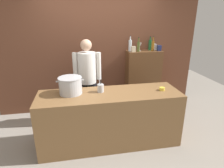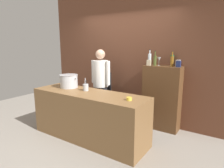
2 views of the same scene
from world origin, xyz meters
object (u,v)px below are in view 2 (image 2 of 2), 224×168
(spice_tin_silver, at_px, (178,63))
(spice_tin_navy, at_px, (178,64))
(butter_jar, at_px, (129,99))
(chef, at_px, (101,81))
(spice_tin_cream, at_px, (149,63))
(wine_bottle_amber, at_px, (172,61))
(wine_bottle_clear, at_px, (150,59))
(utensil_crock, at_px, (86,87))
(wine_bottle_olive, at_px, (155,60))
(wine_bottle_green, at_px, (172,60))
(stockpot_large, at_px, (69,81))
(wine_glass_short, at_px, (159,59))

(spice_tin_silver, relative_size, spice_tin_navy, 1.09)
(butter_jar, distance_m, spice_tin_silver, 1.45)
(chef, relative_size, spice_tin_cream, 14.38)
(chef, relative_size, spice_tin_navy, 13.97)
(wine_bottle_amber, xyz_separation_m, spice_tin_navy, (0.14, -0.03, -0.05))
(wine_bottle_clear, bearing_deg, spice_tin_silver, 5.56)
(butter_jar, relative_size, spice_tin_cream, 0.78)
(utensil_crock, xyz_separation_m, spice_tin_silver, (1.37, 1.20, 0.44))
(wine_bottle_clear, distance_m, spice_tin_cream, 0.14)
(wine_bottle_olive, relative_size, wine_bottle_green, 1.02)
(butter_jar, bearing_deg, wine_bottle_olive, 92.54)
(stockpot_large, relative_size, wine_bottle_olive, 1.41)
(wine_bottle_clear, height_order, spice_tin_silver, wine_bottle_clear)
(wine_bottle_amber, bearing_deg, wine_bottle_green, 106.29)
(spice_tin_cream, bearing_deg, wine_bottle_green, 19.68)
(stockpot_large, distance_m, butter_jar, 1.48)
(wine_bottle_amber, distance_m, spice_tin_silver, 0.15)
(wine_bottle_olive, bearing_deg, butter_jar, -87.46)
(utensil_crock, xyz_separation_m, butter_jar, (1.00, -0.11, -0.04))
(wine_bottle_clear, height_order, wine_glass_short, wine_bottle_clear)
(spice_tin_navy, bearing_deg, spice_tin_cream, -177.62)
(utensil_crock, relative_size, wine_bottle_olive, 0.81)
(wine_bottle_clear, relative_size, spice_tin_cream, 2.80)
(butter_jar, xyz_separation_m, spice_tin_silver, (0.37, 1.31, 0.48))
(wine_bottle_green, bearing_deg, wine_bottle_olive, -156.83)
(chef, distance_m, wine_bottle_clear, 1.17)
(wine_bottle_amber, bearing_deg, wine_bottle_clear, 173.58)
(stockpot_large, xyz_separation_m, utensil_crock, (0.47, -0.02, -0.07))
(spice_tin_navy, bearing_deg, wine_bottle_amber, 167.09)
(utensil_crock, relative_size, wine_bottle_clear, 0.76)
(spice_tin_cream, bearing_deg, spice_tin_navy, 2.38)
(chef, distance_m, spice_tin_silver, 1.68)
(utensil_crock, bearing_deg, chef, 103.30)
(chef, height_order, spice_tin_silver, chef)
(wine_bottle_amber, bearing_deg, spice_tin_silver, 51.85)
(stockpot_large, bearing_deg, spice_tin_cream, 37.79)
(stockpot_large, bearing_deg, butter_jar, -5.29)
(chef, height_order, wine_bottle_amber, chef)
(chef, xyz_separation_m, spice_tin_navy, (1.59, 0.36, 0.43))
(spice_tin_silver, bearing_deg, butter_jar, -105.78)
(spice_tin_silver, bearing_deg, wine_bottle_green, -172.05)
(spice_tin_navy, bearing_deg, wine_bottle_green, 142.26)
(chef, bearing_deg, stockpot_large, 72.20)
(stockpot_large, relative_size, wine_bottle_green, 1.44)
(butter_jar, distance_m, spice_tin_cream, 1.25)
(wine_glass_short, height_order, spice_tin_silver, wine_glass_short)
(utensil_crock, bearing_deg, spice_tin_silver, 41.16)
(stockpot_large, xyz_separation_m, butter_jar, (1.47, -0.14, -0.11))
(butter_jar, relative_size, wine_bottle_olive, 0.30)
(stockpot_large, height_order, wine_bottle_amber, wine_bottle_amber)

